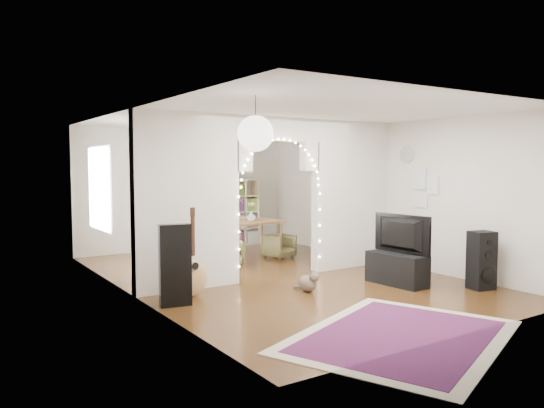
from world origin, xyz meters
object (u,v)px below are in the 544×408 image
media_console (397,269)px  bookcase (229,213)px  floor_speaker (482,260)px  dining_table (251,224)px  acoustic_guitar (193,264)px  dining_chair_left (229,253)px  dining_chair_right (279,246)px

media_console → bookcase: (-0.28, 5.05, 0.53)m
floor_speaker → dining_table: floor_speaker is taller
acoustic_guitar → floor_speaker: bearing=-41.9°
dining_chair_left → dining_chair_right: size_ratio=0.99×
media_console → dining_chair_right: 3.04m
media_console → bookcase: 5.08m
floor_speaker → media_console: size_ratio=0.89×
media_console → dining_table: 3.53m
media_console → dining_chair_left: (-1.45, 2.91, -0.01)m
bookcase → dining_chair_left: bookcase is taller
floor_speaker → dining_chair_right: size_ratio=1.66×
dining_chair_left → dining_chair_right: (1.23, 0.13, 0.00)m
floor_speaker → dining_chair_right: 4.11m
acoustic_guitar → dining_table: size_ratio=0.87×
acoustic_guitar → floor_speaker: 4.37m
floor_speaker → bookcase: bearing=114.0°
acoustic_guitar → bookcase: bearing=40.6°
floor_speaker → dining_table: (-1.47, 4.38, 0.24)m
media_console → acoustic_guitar: bearing=156.9°
bookcase → acoustic_guitar: bearing=-125.2°
acoustic_guitar → dining_table: bearing=29.9°
floor_speaker → dining_chair_left: floor_speaker is taller
acoustic_guitar → media_console: size_ratio=1.10×
floor_speaker → media_console: floor_speaker is taller
acoustic_guitar → floor_speaker: acoustic_guitar is taller
dining_table → media_console: bearing=-85.2°
acoustic_guitar → dining_chair_left: bearing=34.4°
dining_table → dining_chair_right: (0.41, -0.42, -0.44)m
dining_table → dining_chair_right: bearing=-51.2°
floor_speaker → dining_table: bearing=121.8°
dining_chair_left → bookcase: bearing=79.5°
dining_table → dining_chair_left: 1.08m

